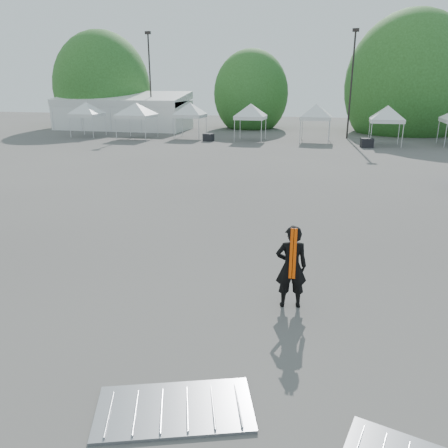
# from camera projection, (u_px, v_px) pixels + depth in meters

# --- Properties ---
(ground) EXTENTS (120.00, 120.00, 0.00)m
(ground) POSITION_uv_depth(u_px,v_px,m) (262.00, 257.00, 13.32)
(ground) COLOR #474442
(ground) RESTS_ON ground
(marquee) EXTENTS (15.00, 6.25, 4.23)m
(marquee) POSITION_uv_depth(u_px,v_px,m) (123.00, 112.00, 50.14)
(marquee) COLOR white
(marquee) RESTS_ON ground
(light_pole_west) EXTENTS (0.60, 0.25, 10.30)m
(light_pole_west) POSITION_uv_depth(u_px,v_px,m) (150.00, 77.00, 47.12)
(light_pole_west) COLOR black
(light_pole_west) RESTS_ON ground
(light_pole_east) EXTENTS (0.60, 0.25, 9.80)m
(light_pole_east) POSITION_uv_depth(u_px,v_px,m) (352.00, 78.00, 40.48)
(light_pole_east) COLOR black
(light_pole_east) RESTS_ON ground
(tree_far_w) EXTENTS (4.80, 4.80, 7.30)m
(tree_far_w) POSITION_uv_depth(u_px,v_px,m) (103.00, 88.00, 53.05)
(tree_far_w) COLOR #382314
(tree_far_w) RESTS_ON ground
(tree_mid_w) EXTENTS (4.16, 4.16, 6.33)m
(tree_mid_w) POSITION_uv_depth(u_px,v_px,m) (251.00, 94.00, 50.91)
(tree_mid_w) COLOR #382314
(tree_mid_w) RESTS_ON ground
(tree_mid_e) EXTENTS (5.12, 5.12, 7.79)m
(tree_mid_e) POSITION_uv_depth(u_px,v_px,m) (409.00, 86.00, 45.76)
(tree_mid_e) COLOR #382314
(tree_mid_e) RESTS_ON ground
(tent_a) EXTENTS (3.80, 3.80, 3.88)m
(tent_a) POSITION_uv_depth(u_px,v_px,m) (86.00, 105.00, 42.94)
(tent_a) COLOR silver
(tent_a) RESTS_ON ground
(tent_b) EXTENTS (4.48, 4.48, 3.88)m
(tent_b) POSITION_uv_depth(u_px,v_px,m) (136.00, 106.00, 41.37)
(tent_b) COLOR silver
(tent_b) RESTS_ON ground
(tent_c) EXTENTS (3.80, 3.80, 3.88)m
(tent_c) POSITION_uv_depth(u_px,v_px,m) (190.00, 105.00, 41.83)
(tent_c) COLOR silver
(tent_c) RESTS_ON ground
(tent_d) EXTENTS (3.77, 3.77, 3.88)m
(tent_d) POSITION_uv_depth(u_px,v_px,m) (251.00, 107.00, 39.69)
(tent_d) COLOR silver
(tent_d) RESTS_ON ground
(tent_e) EXTENTS (3.83, 3.83, 3.88)m
(tent_e) POSITION_uv_depth(u_px,v_px,m) (316.00, 107.00, 39.12)
(tent_e) COLOR silver
(tent_e) RESTS_ON ground
(tent_f) EXTENTS (3.75, 3.75, 3.88)m
(tent_f) POSITION_uv_depth(u_px,v_px,m) (388.00, 109.00, 36.32)
(tent_f) COLOR silver
(tent_f) RESTS_ON ground
(man) EXTENTS (0.82, 0.63, 2.01)m
(man) POSITION_uv_depth(u_px,v_px,m) (291.00, 267.00, 10.07)
(man) COLOR black
(man) RESTS_ON ground
(barrier_left) EXTENTS (2.79, 2.03, 0.08)m
(barrier_left) POSITION_uv_depth(u_px,v_px,m) (175.00, 408.00, 7.04)
(barrier_left) COLOR #95979D
(barrier_left) RESTS_ON ground
(crate_west) EXTENTS (1.00, 0.85, 0.68)m
(crate_west) POSITION_uv_depth(u_px,v_px,m) (208.00, 137.00, 40.09)
(crate_west) COLOR black
(crate_west) RESTS_ON ground
(crate_mid) EXTENTS (1.08, 0.90, 0.75)m
(crate_mid) POSITION_uv_depth(u_px,v_px,m) (367.00, 143.00, 36.04)
(crate_mid) COLOR black
(crate_mid) RESTS_ON ground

